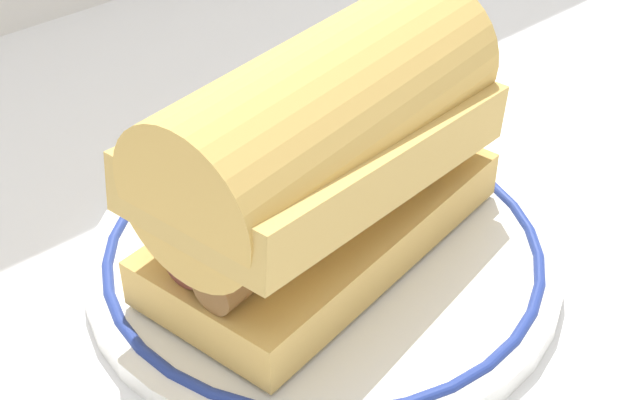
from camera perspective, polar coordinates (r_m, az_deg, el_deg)
The scene contains 3 objects.
ground_plane at distance 0.49m, azimuth 1.86°, elevation -5.24°, with size 1.50×1.50×0.00m, color white.
plate at distance 0.49m, azimuth -0.00°, elevation -3.46°, with size 0.25×0.25×0.01m.
sausage_sandwich at distance 0.45m, azimuth -0.00°, elevation 2.98°, with size 0.21×0.13×0.12m.
Camera 1 is at (-0.25, -0.26, 0.33)m, focal length 51.96 mm.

